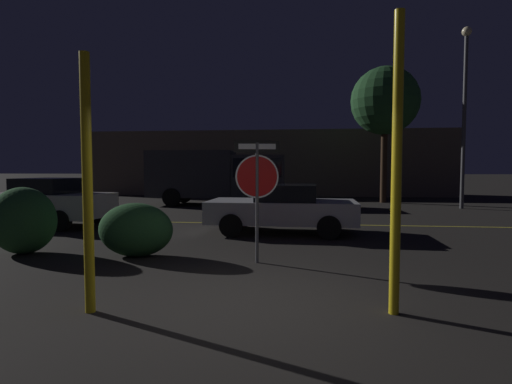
{
  "coord_description": "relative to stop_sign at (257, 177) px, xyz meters",
  "views": [
    {
      "loc": [
        0.65,
        -5.0,
        1.74
      ],
      "look_at": [
        -0.32,
        3.57,
        1.24
      ],
      "focal_mm": 28.0,
      "sensor_mm": 36.0,
      "label": 1
    }
  ],
  "objects": [
    {
      "name": "yellow_pole_left",
      "position": [
        -1.74,
        -2.77,
        -0.03
      ],
      "size": [
        0.12,
        0.12,
        3.12
      ],
      "primitive_type": "cylinder",
      "color": "yellow",
      "rests_on": "ground_plane"
    },
    {
      "name": "passing_car_2",
      "position": [
        0.31,
        3.54,
        -0.92
      ],
      "size": [
        4.1,
        2.09,
        1.32
      ],
      "rotation": [
        0.0,
        0.0,
        1.54
      ],
      "color": "silver",
      "rests_on": "ground_plane"
    },
    {
      "name": "tree_0",
      "position": [
        5.02,
        13.9,
        3.59
      ],
      "size": [
        3.45,
        3.45,
        6.93
      ],
      "color": "#422D1E",
      "rests_on": "ground_plane"
    },
    {
      "name": "stop_sign",
      "position": [
        0.0,
        0.0,
        0.0
      ],
      "size": [
        0.82,
        0.18,
        2.26
      ],
      "rotation": [
        0.0,
        0.0,
        0.19
      ],
      "color": "#4C4C51",
      "rests_on": "ground_plane"
    },
    {
      "name": "hedge_bush_1",
      "position": [
        -2.45,
        0.25,
        -1.06
      ],
      "size": [
        1.5,
        0.92,
        1.07
      ],
      "primitive_type": "ellipsoid",
      "color": "#285B2D",
      "rests_on": "ground_plane"
    },
    {
      "name": "passing_car_1",
      "position": [
        -6.9,
        4.0,
        -0.86
      ],
      "size": [
        4.03,
        2.21,
        1.46
      ],
      "rotation": [
        0.0,
        0.0,
        1.47
      ],
      "color": "silver",
      "rests_on": "ground_plane"
    },
    {
      "name": "delivery_truck",
      "position": [
        -3.1,
        11.66,
        -0.11
      ],
      "size": [
        6.54,
        2.58,
        2.6
      ],
      "rotation": [
        0.0,
        0.0,
        -1.54
      ],
      "color": "#2D2D33",
      "rests_on": "ground_plane"
    },
    {
      "name": "street_lamp",
      "position": [
        7.82,
        11.09,
        3.14
      ],
      "size": [
        0.41,
        0.41,
        7.83
      ],
      "color": "#4C4C51",
      "rests_on": "ground_plane"
    },
    {
      "name": "hedge_bush_0",
      "position": [
        -4.85,
        0.23,
        -0.91
      ],
      "size": [
        1.35,
        1.07,
        1.37
      ],
      "primitive_type": "ellipsoid",
      "color": "#2D6633",
      "rests_on": "ground_plane"
    },
    {
      "name": "yellow_pole_right",
      "position": [
        1.93,
        -2.41,
        0.2
      ],
      "size": [
        0.12,
        0.12,
        3.58
      ],
      "primitive_type": "cylinder",
      "color": "yellow",
      "rests_on": "ground_plane"
    },
    {
      "name": "building_backdrop",
      "position": [
        -1.51,
        19.81,
        0.52
      ],
      "size": [
        23.8,
        3.68,
        4.21
      ],
      "primitive_type": "cube",
      "color": "#6B5B4C",
      "rests_on": "ground_plane"
    },
    {
      "name": "ground_plane",
      "position": [
        0.16,
        -2.28,
        -1.59
      ],
      "size": [
        260.0,
        260.0,
        0.0
      ],
      "primitive_type": "plane",
      "color": "black"
    },
    {
      "name": "road_center_stripe",
      "position": [
        0.16,
        5.27,
        -1.59
      ],
      "size": [
        33.73,
        0.12,
        0.01
      ],
      "primitive_type": "cube",
      "color": "gold",
      "rests_on": "ground_plane"
    }
  ]
}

